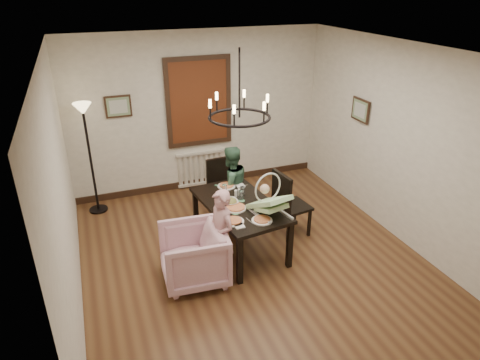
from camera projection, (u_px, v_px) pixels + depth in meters
room_shell at (242, 155)px, 5.70m from camera, size 4.51×5.00×2.81m
dining_table at (239, 208)px, 5.93m from camera, size 1.06×1.64×0.72m
chair_far at (223, 189)px, 6.86m from camera, size 0.45×0.45×0.94m
chair_right at (293, 203)px, 6.33m from camera, size 0.52×0.52×1.05m
armchair at (194, 255)px, 5.39m from camera, size 0.88×0.86×0.74m
elderly_woman at (221, 242)px, 5.42m from camera, size 0.34×0.42×1.01m
seated_man at (231, 192)px, 6.62m from camera, size 0.60×0.52×1.06m
baby_bouncer at (269, 200)px, 5.55m from camera, size 0.55×0.67×0.39m
salad_bowl at (230, 202)px, 5.86m from camera, size 0.28×0.28×0.07m
pizza_platter at (236, 208)px, 5.74m from camera, size 0.28×0.28×0.04m
drinking_glass at (241, 196)px, 5.94m from camera, size 0.07×0.07×0.15m
window_blinds at (199, 102)px, 7.38m from camera, size 1.00×0.03×1.40m
radiator at (201, 168)px, 7.93m from camera, size 0.92×0.12×0.62m
picture_back at (118, 106)px, 6.94m from camera, size 0.42×0.03×0.36m
picture_right at (361, 110)px, 6.75m from camera, size 0.03×0.42×0.36m
floor_lamp at (91, 161)px, 6.81m from camera, size 0.30×0.30×1.80m
chandelier at (239, 117)px, 5.37m from camera, size 0.80×0.80×0.04m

